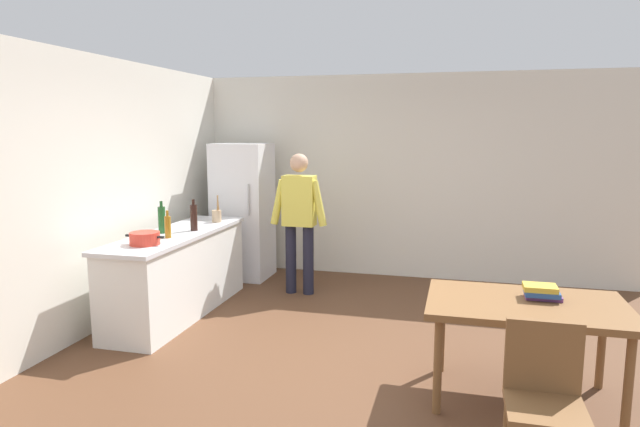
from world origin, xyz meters
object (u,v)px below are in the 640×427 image
(person, at_px, (299,214))
(chair, at_px, (544,392))
(utensil_jar, at_px, (217,215))
(bottle_oil_amber, at_px, (168,226))
(dining_table, at_px, (526,312))
(cooking_pot, at_px, (145,238))
(refrigerator, at_px, (243,211))
(bottle_wine_dark, at_px, (194,217))
(bottle_wine_green, at_px, (162,219))
(book_stack, at_px, (541,292))

(person, distance_m, chair, 3.93)
(utensil_jar, distance_m, bottle_oil_amber, 1.00)
(dining_table, relative_size, cooking_pot, 3.50)
(person, bearing_deg, refrigerator, 149.77)
(chair, xyz_separation_m, bottle_wine_dark, (-3.26, 2.20, 0.51))
(refrigerator, relative_size, bottle_oil_amber, 6.43)
(refrigerator, xyz_separation_m, cooking_pot, (-0.07, -2.24, 0.06))
(dining_table, bearing_deg, refrigerator, 140.71)
(person, relative_size, bottle_oil_amber, 6.07)
(person, height_order, dining_table, person)
(refrigerator, height_order, bottle_wine_dark, refrigerator)
(chair, bearing_deg, utensil_jar, 134.62)
(person, xyz_separation_m, cooking_pot, (-1.02, -1.69, -0.02))
(cooking_pot, height_order, bottle_wine_dark, bottle_wine_dark)
(chair, bearing_deg, bottle_oil_amber, 146.95)
(chair, bearing_deg, dining_table, 84.98)
(dining_table, xyz_separation_m, utensil_jar, (-3.26, 1.80, 0.31))
(bottle_wine_green, bearing_deg, cooking_pot, -75.39)
(refrigerator, xyz_separation_m, bottle_oil_amber, (-0.03, -1.90, 0.12))
(bottle_wine_green, bearing_deg, book_stack, -14.18)
(utensil_jar, distance_m, book_stack, 3.78)
(refrigerator, xyz_separation_m, book_stack, (3.41, -2.60, -0.10))
(person, xyz_separation_m, bottle_oil_amber, (-0.98, -1.34, 0.04))
(cooking_pot, height_order, utensil_jar, utensil_jar)
(dining_table, distance_m, utensil_jar, 3.74)
(refrigerator, relative_size, person, 1.06)
(refrigerator, bearing_deg, book_stack, -37.33)
(book_stack, bearing_deg, refrigerator, 142.67)
(person, xyz_separation_m, bottle_wine_green, (-1.17, -1.13, 0.07))
(chair, distance_m, bottle_wine_dark, 3.97)
(person, bearing_deg, chair, -52.97)
(bottle_oil_amber, xyz_separation_m, bottle_wine_green, (-0.19, 0.21, 0.03))
(bottle_wine_green, bearing_deg, chair, -29.43)
(utensil_jar, bearing_deg, bottle_wine_green, -108.04)
(person, xyz_separation_m, utensil_jar, (-0.91, -0.34, 0.00))
(utensil_jar, relative_size, bottle_wine_dark, 0.94)
(bottle_oil_amber, bearing_deg, cooking_pot, -97.35)
(refrigerator, height_order, dining_table, refrigerator)
(dining_table, relative_size, bottle_wine_green, 4.12)
(bottle_wine_green, distance_m, book_stack, 3.75)
(person, distance_m, book_stack, 3.20)
(refrigerator, relative_size, utensil_jar, 5.62)
(person, bearing_deg, dining_table, -42.41)
(bottle_oil_amber, distance_m, bottle_wine_green, 0.29)
(bottle_wine_dark, distance_m, book_stack, 3.57)
(refrigerator, bearing_deg, bottle_wine_green, -97.38)
(book_stack, bearing_deg, chair, -95.84)
(chair, relative_size, bottle_wine_dark, 2.68)
(dining_table, xyz_separation_m, bottle_wine_dark, (-3.26, 1.24, 0.37))
(refrigerator, relative_size, bottle_wine_dark, 5.29)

